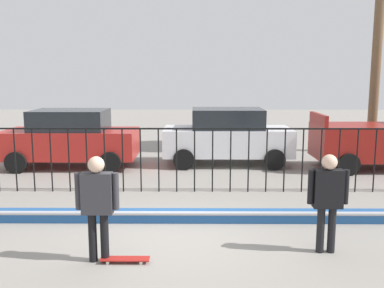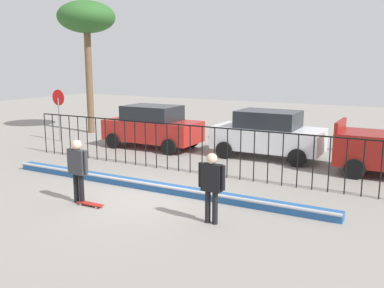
{
  "view_description": "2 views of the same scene",
  "coord_description": "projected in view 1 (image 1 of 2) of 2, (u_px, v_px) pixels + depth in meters",
  "views": [
    {
      "loc": [
        0.48,
        -7.88,
        3.03
      ],
      "look_at": [
        0.4,
        2.76,
        1.32
      ],
      "focal_mm": 40.44,
      "sensor_mm": 36.0,
      "label": 1
    },
    {
      "loc": [
        6.96,
        -9.47,
        3.8
      ],
      "look_at": [
        0.61,
        2.13,
        1.24
      ],
      "focal_mm": 39.85,
      "sensor_mm": 36.0,
      "label": 2
    }
  ],
  "objects": [
    {
      "name": "skateboard",
      "position": [
        125.0,
        259.0,
        7.05
      ],
      "size": [
        0.8,
        0.2,
        0.07
      ],
      "rotation": [
        0.0,
        0.0,
        0.26
      ],
      "color": "#A51E19",
      "rests_on": "ground"
    },
    {
      "name": "parked_car_white",
      "position": [
        227.0,
        136.0,
        14.71
      ],
      "size": [
        4.3,
        2.12,
        1.9
      ],
      "rotation": [
        0.0,
        0.0,
        -0.02
      ],
      "color": "silver",
      "rests_on": "ground"
    },
    {
      "name": "parked_car_red",
      "position": [
        71.0,
        138.0,
        14.23
      ],
      "size": [
        4.3,
        2.12,
        1.9
      ],
      "rotation": [
        0.0,
        0.0,
        -0.05
      ],
      "color": "#B2231E",
      "rests_on": "ground"
    },
    {
      "name": "bowl_coping_ledge",
      "position": [
        172.0,
        216.0,
        9.03
      ],
      "size": [
        11.0,
        0.4,
        0.27
      ],
      "color": "#235699",
      "rests_on": "ground"
    },
    {
      "name": "perimeter_fence",
      "position": [
        177.0,
        152.0,
        11.17
      ],
      "size": [
        14.04,
        0.04,
        1.68
      ],
      "color": "black",
      "rests_on": "ground"
    },
    {
      "name": "camera_operator",
      "position": [
        328.0,
        194.0,
        7.31
      ],
      "size": [
        0.69,
        0.26,
        1.72
      ],
      "rotation": [
        0.0,
        0.0,
        2.92
      ],
      "color": "black",
      "rests_on": "ground"
    },
    {
      "name": "skateboarder",
      "position": [
        97.0,
        199.0,
        6.95
      ],
      "size": [
        0.71,
        0.27,
        1.75
      ],
      "rotation": [
        0.0,
        0.0,
        -0.01
      ],
      "color": "black",
      "rests_on": "ground"
    },
    {
      "name": "ground_plane",
      "position": [
        170.0,
        235.0,
        8.27
      ],
      "size": [
        60.0,
        60.0,
        0.0
      ],
      "primitive_type": "plane",
      "color": "gray"
    }
  ]
}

